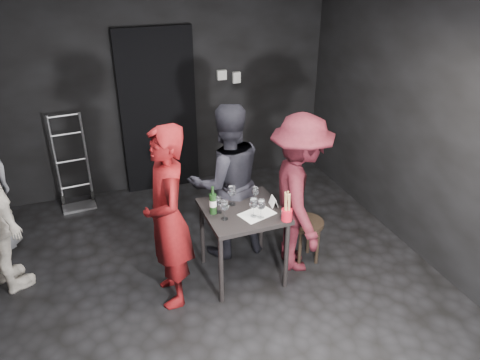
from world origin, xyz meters
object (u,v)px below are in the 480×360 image
object	(u,v)px
tasting_table	(243,218)
server_red	(167,207)
stool	(305,229)
wine_bottle	(213,203)
hand_truck	(77,189)
woman_black	(227,175)
man_maroon	(300,189)
breadstick_cup	(287,207)

from	to	relation	value
tasting_table	server_red	bearing A→B (deg)	-173.08
tasting_table	stool	xyz separation A→B (m)	(0.68, 0.01, -0.27)
wine_bottle	hand_truck	bearing A→B (deg)	121.87
hand_truck	tasting_table	distance (m)	2.52
woman_black	man_maroon	distance (m)	0.75
hand_truck	tasting_table	world-z (taller)	hand_truck
tasting_table	wine_bottle	bearing A→B (deg)	174.55
tasting_table	breadstick_cup	xyz separation A→B (m)	(0.31, -0.31, 0.23)
wine_bottle	woman_black	bearing A→B (deg)	57.76
stool	woman_black	distance (m)	0.97
woman_black	man_maroon	bearing A→B (deg)	140.15
wine_bottle	man_maroon	bearing A→B (deg)	-2.73
tasting_table	hand_truck	bearing A→B (deg)	127.03
hand_truck	woman_black	xyz separation A→B (m)	(1.49, -1.53, 0.68)
server_red	tasting_table	bearing A→B (deg)	97.17
tasting_table	man_maroon	bearing A→B (deg)	-1.39
stool	woman_black	size ratio (longest dim) A/B	0.26
server_red	man_maroon	distance (m)	1.30
server_red	breadstick_cup	bearing A→B (deg)	78.30
hand_truck	woman_black	size ratio (longest dim) A/B	0.67
hand_truck	breadstick_cup	distance (m)	2.99
server_red	breadstick_cup	distance (m)	1.05
woman_black	hand_truck	bearing A→B (deg)	-46.95
hand_truck	server_red	distance (m)	2.33
tasting_table	wine_bottle	size ratio (longest dim) A/B	2.71
woman_black	wine_bottle	world-z (taller)	woman_black
stool	breadstick_cup	bearing A→B (deg)	-139.57
woman_black	breadstick_cup	size ratio (longest dim) A/B	5.92
stool	woman_black	bearing A→B (deg)	147.29
woman_black	wine_bottle	distance (m)	0.51
stool	server_red	xyz separation A→B (m)	(-1.40, -0.10, 0.58)
woman_black	man_maroon	xyz separation A→B (m)	(0.58, -0.47, -0.03)
man_maroon	server_red	bearing A→B (deg)	106.57
server_red	woman_black	bearing A→B (deg)	127.55
man_maroon	wine_bottle	world-z (taller)	man_maroon
wine_bottle	breadstick_cup	xyz separation A→B (m)	(0.59, -0.33, 0.03)
tasting_table	stool	distance (m)	0.73
stool	woman_black	xyz separation A→B (m)	(-0.69, 0.44, 0.52)
hand_truck	stool	size ratio (longest dim) A/B	2.54
server_red	woman_black	distance (m)	0.90
breadstick_cup	stool	bearing A→B (deg)	40.43
hand_truck	wine_bottle	xyz separation A→B (m)	(1.22, -1.96, 0.64)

